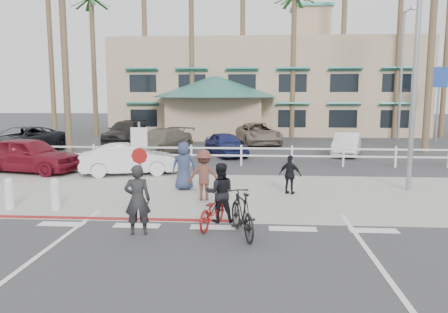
# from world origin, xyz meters

# --- Properties ---
(ground) EXTENTS (140.00, 140.00, 0.00)m
(ground) POSITION_xyz_m (0.00, 0.00, 0.00)
(ground) COLOR #333335
(bike_path) EXTENTS (12.00, 16.00, 0.01)m
(bike_path) POSITION_xyz_m (0.00, -2.00, 0.00)
(bike_path) COLOR #333335
(bike_path) RESTS_ON ground
(sidewalk_plaza) EXTENTS (22.00, 7.00, 0.01)m
(sidewalk_plaza) POSITION_xyz_m (0.00, 4.50, 0.01)
(sidewalk_plaza) COLOR gray
(sidewalk_plaza) RESTS_ON ground
(cross_street) EXTENTS (40.00, 5.00, 0.01)m
(cross_street) POSITION_xyz_m (0.00, 8.50, 0.00)
(cross_street) COLOR #333335
(cross_street) RESTS_ON ground
(parking_lot) EXTENTS (50.00, 16.00, 0.01)m
(parking_lot) POSITION_xyz_m (0.00, 18.00, 0.00)
(parking_lot) COLOR #333335
(parking_lot) RESTS_ON ground
(curb_red) EXTENTS (7.00, 0.25, 0.02)m
(curb_red) POSITION_xyz_m (-3.00, 1.20, 0.01)
(curb_red) COLOR maroon
(curb_red) RESTS_ON ground
(rail_fence) EXTENTS (29.40, 0.16, 1.00)m
(rail_fence) POSITION_xyz_m (0.50, 10.50, 0.50)
(rail_fence) COLOR silver
(rail_fence) RESTS_ON ground
(building) EXTENTS (28.00, 16.00, 11.30)m
(building) POSITION_xyz_m (2.00, 31.00, 5.65)
(building) COLOR tan
(building) RESTS_ON ground
(sign_post) EXTENTS (0.50, 0.10, 2.90)m
(sign_post) POSITION_xyz_m (-2.30, 2.20, 1.45)
(sign_post) COLOR gray
(sign_post) RESTS_ON ground
(bollard_0) EXTENTS (0.26, 0.26, 0.95)m
(bollard_0) POSITION_xyz_m (-4.80, 2.00, 0.47)
(bollard_0) COLOR silver
(bollard_0) RESTS_ON ground
(bollard_1) EXTENTS (0.26, 0.26, 0.95)m
(bollard_1) POSITION_xyz_m (-6.20, 2.00, 0.47)
(bollard_1) COLOR silver
(bollard_1) RESTS_ON ground
(streetlight_0) EXTENTS (0.60, 2.00, 9.00)m
(streetlight_0) POSITION_xyz_m (6.50, 5.50, 4.50)
(streetlight_0) COLOR gray
(streetlight_0) RESTS_ON ground
(streetlight_1) EXTENTS (0.60, 2.00, 9.50)m
(streetlight_1) POSITION_xyz_m (12.00, 24.00, 4.75)
(streetlight_1) COLOR gray
(streetlight_1) RESTS_ON ground
(info_sign) EXTENTS (1.20, 0.16, 5.60)m
(info_sign) POSITION_xyz_m (14.00, 22.00, 2.80)
(info_sign) COLOR navy
(info_sign) RESTS_ON ground
(palm_0) EXTENTS (4.00, 4.00, 15.00)m
(palm_0) POSITION_xyz_m (-16.00, 26.00, 7.50)
(palm_0) COLOR #1E5026
(palm_0) RESTS_ON ground
(palm_1) EXTENTS (4.00, 4.00, 13.00)m
(palm_1) POSITION_xyz_m (-12.00, 25.00, 6.50)
(palm_1) COLOR #1E5026
(palm_1) RESTS_ON ground
(palm_2) EXTENTS (4.00, 4.00, 16.00)m
(palm_2) POSITION_xyz_m (-8.00, 26.00, 8.00)
(palm_2) COLOR #1E5026
(palm_2) RESTS_ON ground
(palm_3) EXTENTS (4.00, 4.00, 14.00)m
(palm_3) POSITION_xyz_m (-4.00, 25.00, 7.00)
(palm_3) COLOR #1E5026
(palm_3) RESTS_ON ground
(palm_4) EXTENTS (4.00, 4.00, 15.00)m
(palm_4) POSITION_xyz_m (0.00, 26.00, 7.50)
(palm_4) COLOR #1E5026
(palm_4) RESTS_ON ground
(palm_5) EXTENTS (4.00, 4.00, 13.00)m
(palm_5) POSITION_xyz_m (4.00, 25.00, 6.50)
(palm_5) COLOR #1E5026
(palm_5) RESTS_ON ground
(palm_6) EXTENTS (4.00, 4.00, 17.00)m
(palm_6) POSITION_xyz_m (8.00, 26.00, 8.50)
(palm_6) COLOR #1E5026
(palm_6) RESTS_ON ground
(palm_7) EXTENTS (4.00, 4.00, 14.00)m
(palm_7) POSITION_xyz_m (12.00, 25.00, 7.00)
(palm_7) COLOR #1E5026
(palm_7) RESTS_ON ground
(palm_8) EXTENTS (4.00, 4.00, 15.00)m
(palm_8) POSITION_xyz_m (16.00, 26.00, 7.50)
(palm_8) COLOR #1E5026
(palm_8) RESTS_ON ground
(palm_10) EXTENTS (4.00, 4.00, 12.00)m
(palm_10) POSITION_xyz_m (-10.00, 15.00, 6.00)
(palm_10) COLOR #1E5026
(palm_10) RESTS_ON ground
(palm_11) EXTENTS (4.00, 4.00, 14.00)m
(palm_11) POSITION_xyz_m (11.00, 16.00, 7.00)
(palm_11) COLOR #1E5026
(palm_11) RESTS_ON ground
(bike_red) EXTENTS (1.00, 1.83, 0.91)m
(bike_red) POSITION_xyz_m (-0.05, 0.70, 0.46)
(bike_red) COLOR maroon
(bike_red) RESTS_ON ground
(rider_red) EXTENTS (0.70, 0.52, 1.72)m
(rider_red) POSITION_xyz_m (-1.78, -0.04, 0.86)
(rider_red) COLOR black
(rider_red) RESTS_ON ground
(bike_black) EXTENTS (1.07, 1.95, 1.13)m
(bike_black) POSITION_xyz_m (0.74, -0.02, 0.56)
(bike_black) COLOR black
(bike_black) RESTS_ON ground
(rider_black) EXTENTS (0.83, 0.68, 1.59)m
(rider_black) POSITION_xyz_m (0.11, 1.16, 0.80)
(rider_black) COLOR black
(rider_black) RESTS_ON ground
(pedestrian_a) EXTENTS (1.12, 0.72, 1.63)m
(pedestrian_a) POSITION_xyz_m (-0.59, 3.54, 0.82)
(pedestrian_a) COLOR brown
(pedestrian_a) RESTS_ON ground
(pedestrian_child) EXTENTS (0.85, 0.63, 1.35)m
(pedestrian_child) POSITION_xyz_m (2.24, 4.58, 0.67)
(pedestrian_child) COLOR black
(pedestrian_child) RESTS_ON ground
(pedestrian_b) EXTENTS (0.92, 0.67, 1.72)m
(pedestrian_b) POSITION_xyz_m (-1.48, 5.05, 0.86)
(pedestrian_b) COLOR navy
(pedestrian_b) RESTS_ON ground
(car_white_sedan) EXTENTS (4.23, 2.38, 1.32)m
(car_white_sedan) POSITION_xyz_m (-4.28, 7.84, 0.66)
(car_white_sedan) COLOR silver
(car_white_sedan) RESTS_ON ground
(car_red_compact) EXTENTS (4.82, 2.80, 1.54)m
(car_red_compact) POSITION_xyz_m (-8.78, 8.10, 0.77)
(car_red_compact) COLOR maroon
(car_red_compact) RESTS_ON ground
(lot_car_0) EXTENTS (3.93, 6.04, 1.54)m
(lot_car_0) POSITION_xyz_m (-12.43, 14.13, 0.77)
(lot_car_0) COLOR black
(lot_car_0) RESTS_ON ground
(lot_car_1) EXTENTS (3.70, 5.50, 1.48)m
(lot_car_1) POSITION_xyz_m (-4.27, 13.96, 0.74)
(lot_car_1) COLOR #5E584D
(lot_car_1) RESTS_ON ground
(lot_car_2) EXTENTS (2.97, 4.13, 1.31)m
(lot_car_2) POSITION_xyz_m (-0.56, 13.92, 0.65)
(lot_car_2) COLOR #171C51
(lot_car_2) RESTS_ON ground
(lot_car_3) EXTENTS (2.34, 4.07, 1.27)m
(lot_car_3) POSITION_xyz_m (6.20, 14.64, 0.63)
(lot_car_3) COLOR silver
(lot_car_3) RESTS_ON ground
(lot_car_4) EXTENTS (2.31, 5.33, 1.53)m
(lot_car_4) POSITION_xyz_m (-8.10, 20.16, 0.76)
(lot_car_4) COLOR black
(lot_car_4) RESTS_ON ground
(lot_car_5) EXTENTS (3.59, 5.69, 1.47)m
(lot_car_5) POSITION_xyz_m (1.26, 19.85, 0.73)
(lot_car_5) COLOR gray
(lot_car_5) RESTS_ON ground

